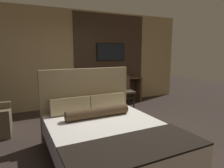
# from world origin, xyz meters

# --- Properties ---
(ground_plane) EXTENTS (16.00, 16.00, 0.00)m
(ground_plane) POSITION_xyz_m (0.00, 0.00, 0.00)
(ground_plane) COLOR #332823
(wall_back_tv_panel) EXTENTS (7.20, 0.09, 2.80)m
(wall_back_tv_panel) POSITION_xyz_m (0.15, 2.59, 1.40)
(wall_back_tv_panel) COLOR tan
(wall_back_tv_panel) RESTS_ON ground_plane
(bed) EXTENTS (1.70, 2.13, 1.31)m
(bed) POSITION_xyz_m (-0.49, -0.57, 0.33)
(bed) COLOR #33281E
(bed) RESTS_ON ground_plane
(desk) EXTENTS (1.84, 0.46, 0.80)m
(desk) POSITION_xyz_m (1.08, 2.34, 0.54)
(desk) COLOR brown
(desk) RESTS_ON ground_plane
(tv) EXTENTS (0.95, 0.04, 0.53)m
(tv) POSITION_xyz_m (1.08, 2.52, 1.60)
(tv) COLOR black
(desk_chair) EXTENTS (0.48, 0.48, 0.91)m
(desk_chair) POSITION_xyz_m (1.19, 1.84, 0.55)
(desk_chair) COLOR #4C3D2D
(desk_chair) RESTS_ON ground_plane
(vase_tall) EXTENTS (0.14, 0.14, 0.31)m
(vase_tall) POSITION_xyz_m (0.87, 2.30, 0.95)
(vase_tall) COLOR #4C706B
(vase_tall) RESTS_ON desk
(book) EXTENTS (0.23, 0.16, 0.03)m
(book) POSITION_xyz_m (1.14, 2.36, 0.81)
(book) COLOR maroon
(book) RESTS_ON desk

